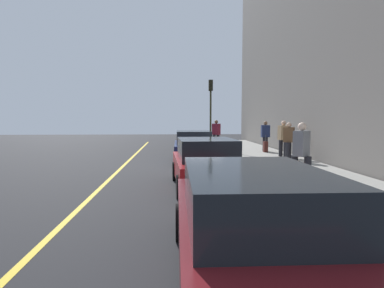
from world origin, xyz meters
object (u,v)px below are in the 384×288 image
(pedestrian_tan_coat, at_px, (283,138))
(rolling_suitcase, at_px, (265,147))
(parked_car_red, at_px, (206,164))
(pedestrian_navy_coat, at_px, (265,135))
(pedestrian_burgundy_coat, at_px, (216,133))
(pedestrian_grey_coat, at_px, (301,152))
(pedestrian_brown_coat, at_px, (289,140))
(parked_car_maroon, at_px, (251,226))
(parked_car_navy, at_px, (193,146))
(traffic_light_pole, at_px, (211,102))

(pedestrian_tan_coat, distance_m, rolling_suitcase, 2.41)
(parked_car_red, relative_size, rolling_suitcase, 4.21)
(pedestrian_navy_coat, height_order, pedestrian_burgundy_coat, pedestrian_burgundy_coat)
(pedestrian_navy_coat, xyz_separation_m, pedestrian_burgundy_coat, (2.57, 2.60, 0.03))
(parked_car_red, bearing_deg, pedestrian_burgundy_coat, -9.23)
(pedestrian_grey_coat, bearing_deg, pedestrian_navy_coat, -10.33)
(pedestrian_brown_coat, relative_size, pedestrian_grey_coat, 0.96)
(parked_car_maroon, xyz_separation_m, rolling_suitcase, (14.47, -4.43, -0.29))
(parked_car_navy, distance_m, pedestrian_tan_coat, 4.68)
(parked_car_maroon, height_order, pedestrian_burgundy_coat, pedestrian_burgundy_coat)
(pedestrian_brown_coat, xyz_separation_m, pedestrian_burgundy_coat, (6.52, 2.58, 0.04))
(pedestrian_navy_coat, xyz_separation_m, pedestrian_grey_coat, (-9.72, 1.77, 0.03))
(parked_car_maroon, distance_m, parked_car_red, 5.66)
(parked_car_navy, relative_size, pedestrian_tan_coat, 2.29)
(pedestrian_grey_coat, bearing_deg, pedestrian_burgundy_coat, 3.87)
(parked_car_maroon, bearing_deg, pedestrian_grey_coat, -27.95)
(parked_car_red, bearing_deg, pedestrian_grey_coat, -99.15)
(pedestrian_navy_coat, xyz_separation_m, pedestrian_brown_coat, (-3.95, 0.03, -0.01))
(pedestrian_navy_coat, height_order, pedestrian_grey_coat, pedestrian_grey_coat)
(parked_car_maroon, bearing_deg, pedestrian_tan_coat, -20.98)
(pedestrian_navy_coat, bearing_deg, parked_car_navy, 125.33)
(traffic_light_pole, bearing_deg, parked_car_red, 172.57)
(pedestrian_navy_coat, bearing_deg, pedestrian_burgundy_coat, 45.32)
(pedestrian_grey_coat, bearing_deg, pedestrian_brown_coat, -16.83)
(parked_car_maroon, height_order, parked_car_navy, same)
(pedestrian_brown_coat, bearing_deg, pedestrian_burgundy_coat, 21.55)
(pedestrian_burgundy_coat, height_order, rolling_suitcase, pedestrian_burgundy_coat)
(pedestrian_burgundy_coat, xyz_separation_m, pedestrian_tan_coat, (-5.34, -2.73, -0.00))
(rolling_suitcase, bearing_deg, pedestrian_grey_coat, 169.85)
(parked_car_red, height_order, pedestrian_burgundy_coat, pedestrian_burgundy_coat)
(parked_car_navy, bearing_deg, parked_car_maroon, 179.90)
(pedestrian_navy_coat, distance_m, pedestrian_burgundy_coat, 3.66)
(parked_car_red, xyz_separation_m, pedestrian_navy_coat, (9.27, -4.53, 0.35))
(parked_car_red, distance_m, pedestrian_brown_coat, 6.98)
(rolling_suitcase, bearing_deg, pedestrian_navy_coat, -13.89)
(pedestrian_tan_coat, height_order, traffic_light_pole, traffic_light_pole)
(parked_car_navy, distance_m, rolling_suitcase, 5.20)
(parked_car_red, xyz_separation_m, rolling_suitcase, (8.81, -4.41, -0.29))
(parked_car_red, relative_size, pedestrian_navy_coat, 2.32)
(pedestrian_navy_coat, height_order, traffic_light_pole, traffic_light_pole)
(pedestrian_brown_coat, relative_size, traffic_light_pole, 0.40)
(pedestrian_burgundy_coat, bearing_deg, pedestrian_tan_coat, -152.93)
(parked_car_maroon, relative_size, pedestrian_tan_coat, 2.57)
(parked_car_red, xyz_separation_m, parked_car_navy, (6.07, -0.01, 0.00))
(pedestrian_brown_coat, bearing_deg, parked_car_navy, 80.60)
(parked_car_maroon, xyz_separation_m, pedestrian_brown_coat, (10.99, -4.52, 0.34))
(parked_car_red, relative_size, pedestrian_grey_coat, 2.26)
(parked_car_maroon, xyz_separation_m, parked_car_navy, (11.73, -0.02, -0.00))
(parked_car_red, xyz_separation_m, pedestrian_grey_coat, (-0.44, -2.76, 0.38))
(parked_car_red, bearing_deg, parked_car_navy, -0.06)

